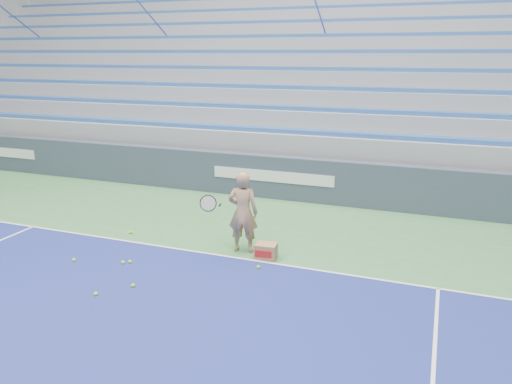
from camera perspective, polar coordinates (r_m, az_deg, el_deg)
sponsor_barrier at (r=12.79m, az=2.09°, el=1.73°), size 30.00×0.32×1.10m
bleachers at (r=17.97m, az=8.11°, el=11.47°), size 31.00×9.15×7.30m
tennis_player at (r=9.25m, az=-1.54°, el=-2.32°), size 0.91×0.84×1.54m
ball_box at (r=9.13m, az=1.15°, el=-6.78°), size 0.41×0.33×0.29m
tennis_ball_0 at (r=9.24m, az=-14.22°, el=-7.74°), size 0.07×0.07×0.07m
tennis_ball_1 at (r=8.75m, az=0.28°, el=-8.59°), size 0.07×0.07×0.07m
tennis_ball_2 at (r=9.62m, az=-20.09°, el=-7.29°), size 0.07×0.07×0.07m
tennis_ball_3 at (r=8.35m, az=-13.87°, el=-10.34°), size 0.07×0.07×0.07m
tennis_ball_4 at (r=8.24m, az=-17.83°, el=-11.03°), size 0.07×0.07×0.07m
tennis_ball_5 at (r=10.69m, az=-14.15°, el=-4.47°), size 0.07×0.07×0.07m
tennis_ball_6 at (r=9.24m, az=-14.96°, el=-7.79°), size 0.07×0.07×0.07m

